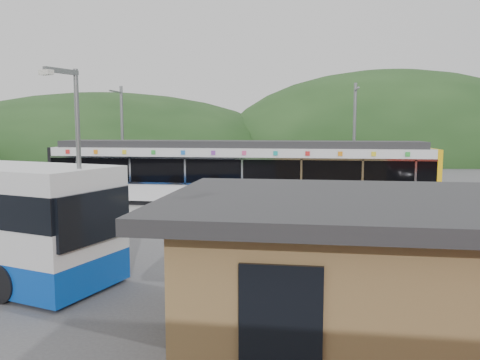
# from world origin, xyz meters

# --- Properties ---
(ground) EXTENTS (120.00, 120.00, 0.00)m
(ground) POSITION_xyz_m (0.00, 0.00, 0.00)
(ground) COLOR #4C4C4F
(ground) RESTS_ON ground
(hills) EXTENTS (146.00, 149.00, 26.00)m
(hills) POSITION_xyz_m (6.19, 5.29, 0.00)
(hills) COLOR #1E3D19
(hills) RESTS_ON ground
(platform) EXTENTS (26.00, 3.20, 0.30)m
(platform) POSITION_xyz_m (0.00, 3.30, 0.15)
(platform) COLOR #9E9E99
(platform) RESTS_ON ground
(yellow_line) EXTENTS (26.00, 0.10, 0.01)m
(yellow_line) POSITION_xyz_m (0.00, 2.00, 0.30)
(yellow_line) COLOR yellow
(yellow_line) RESTS_ON platform
(train) EXTENTS (20.44, 3.01, 3.74)m
(train) POSITION_xyz_m (0.59, 6.00, 2.06)
(train) COLOR black
(train) RESTS_ON ground
(catenary_mast_west) EXTENTS (0.18, 1.80, 7.00)m
(catenary_mast_west) POSITION_xyz_m (-7.00, 8.56, 3.65)
(catenary_mast_west) COLOR slate
(catenary_mast_west) RESTS_ON ground
(catenary_mast_east) EXTENTS (0.18, 1.80, 7.00)m
(catenary_mast_east) POSITION_xyz_m (7.00, 8.56, 3.65)
(catenary_mast_east) COLOR slate
(catenary_mast_east) RESTS_ON ground
(station_shelter) EXTENTS (9.20, 6.20, 3.00)m
(station_shelter) POSITION_xyz_m (6.00, -9.01, 1.55)
(station_shelter) COLOR olive
(station_shelter) RESTS_ON ground
(lamp_post) EXTENTS (0.47, 1.10, 5.94)m
(lamp_post) POSITION_xyz_m (-1.51, -7.73, 3.55)
(lamp_post) COLOR slate
(lamp_post) RESTS_ON ground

